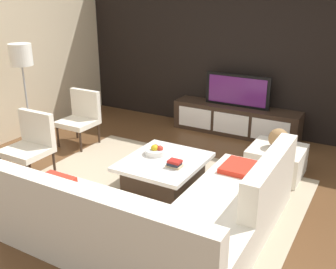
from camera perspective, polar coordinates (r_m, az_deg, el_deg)
The scene contains 14 objects.
ground_plane at distance 4.98m, azimuth -0.15°, elevation -8.33°, with size 14.00×14.00×0.00m, color brown.
feature_wall_back at distance 6.90m, azimuth 11.26°, elevation 11.86°, with size 6.40×0.12×2.80m, color black.
area_rug at distance 5.02m, azimuth -1.16°, elevation -8.01°, with size 3.44×2.49×0.01m, color tan.
media_console at distance 6.89m, azimuth 9.78°, elevation 2.08°, with size 2.19×0.48×0.50m.
television at distance 6.74m, azimuth 10.05°, elevation 6.31°, with size 1.12×0.06×0.55m.
sectional_couch at distance 3.94m, azimuth -0.29°, elevation -11.93°, with size 2.38×2.28×0.84m.
coffee_table at distance 5.00m, azimuth -0.59°, elevation -5.56°, with size 0.95×1.07×0.38m.
accent_chair_near at distance 5.52m, azimuth -19.27°, elevation -0.92°, with size 0.58×0.53×0.87m.
floor_lamp at distance 6.28m, azimuth -20.54°, elevation 9.98°, with size 0.33×0.33×1.64m.
ottoman at distance 5.51m, azimuth 15.44°, elevation -3.78°, with size 0.70×0.70×0.40m, color silver.
fruit_bowl at distance 5.07m, azimuth -1.76°, elevation -2.37°, with size 0.28×0.28×0.14m.
accent_chair_far at distance 6.46m, azimuth -12.51°, elevation 2.84°, with size 0.55×0.52×0.87m.
decorative_ball at distance 5.39m, azimuth 15.77°, elevation -0.55°, with size 0.27×0.27×0.27m, color #997247.
book_stack at distance 4.72m, azimuth 0.95°, elevation -4.27°, with size 0.19×0.14×0.09m.
Camera 1 is at (2.16, -3.78, 2.41)m, focal length 41.94 mm.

